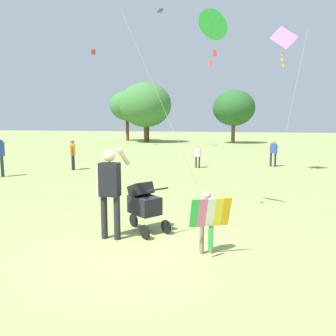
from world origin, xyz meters
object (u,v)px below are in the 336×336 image
kite_orange_delta (284,42)px  person_adult_flyer (110,186)px  child_with_butterfly_kite (207,216)px  stroller (144,203)px  person_sitting_far (273,151)px  kite_adult_black (213,26)px  person_couple_left (198,154)px  person_back_turned (73,152)px

kite_orange_delta → person_adult_flyer: bearing=-113.4°
child_with_butterfly_kite → stroller: (-1.40, 0.93, -0.06)m
child_with_butterfly_kite → person_sitting_far: 11.98m
kite_orange_delta → kite_adult_black: bearing=-107.5°
person_adult_flyer → kite_adult_black: 4.26m
kite_adult_black → stroller: bearing=-128.7°
person_adult_flyer → person_couple_left: 10.18m
stroller → person_back_turned: (-5.71, 7.65, 0.21)m
kite_adult_black → person_couple_left: size_ratio=4.30×
person_adult_flyer → stroller: size_ratio=1.75×
stroller → kite_orange_delta: size_ratio=0.17×
person_couple_left → person_back_turned: (-5.49, -1.95, 0.17)m
kite_adult_black → person_couple_left: 9.03m
kite_adult_black → person_back_turned: size_ratio=3.41×
child_with_butterfly_kite → kite_orange_delta: 10.63m
person_adult_flyer → kite_adult_black: bearing=50.7°
stroller → kite_orange_delta: (3.37, 8.39, 4.78)m
kite_adult_black → person_couple_left: bearing=99.9°
person_sitting_far → child_with_butterfly_kite: bearing=-99.3°
person_adult_flyer → person_back_turned: person_adult_flyer is taller
stroller → kite_adult_black: kite_adult_black is taller
kite_adult_black → person_back_turned: bearing=138.3°
kite_adult_black → kite_orange_delta: bearing=72.5°
person_adult_flyer → kite_orange_delta: (3.87, 8.96, 4.35)m
child_with_butterfly_kite → stroller: child_with_butterfly_kite is taller
person_adult_flyer → person_back_turned: size_ratio=1.31×
stroller → person_back_turned: person_back_turned is taller
person_sitting_far → person_back_turned: 9.61m
stroller → person_back_turned: size_ratio=0.75×
child_with_butterfly_kite → person_couple_left: bearing=98.8°
child_with_butterfly_kite → person_adult_flyer: 1.97m
person_adult_flyer → kite_adult_black: kite_adult_black is taller
person_couple_left → person_adult_flyer: bearing=-91.5°
person_adult_flyer → person_couple_left: (0.27, 10.17, -0.39)m
person_adult_flyer → stroller: 0.87m
person_adult_flyer → person_back_turned: 9.74m
child_with_butterfly_kite → person_couple_left: 10.65m
kite_adult_black → person_back_turned: 9.91m
person_sitting_far → person_couple_left: 3.79m
stroller → person_adult_flyer: bearing=-130.9°
stroller → kite_adult_black: bearing=51.3°
person_back_turned → stroller: bearing=-53.2°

